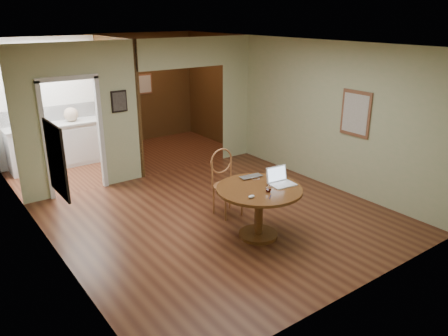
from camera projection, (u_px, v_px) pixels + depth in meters
floor at (224, 218)px, 7.09m from camera, size 5.00×5.00×0.00m
room_shell at (114, 111)px, 8.75m from camera, size 5.20×7.50×5.00m
dining_table at (259, 201)px, 6.34m from camera, size 1.25×1.25×0.78m
chair at (225, 179)px, 7.09m from camera, size 0.47×0.47×1.10m
open_laptop at (280, 180)px, 6.40m from camera, size 0.38×0.34×0.25m
closed_laptop at (253, 178)px, 6.61m from camera, size 0.38×0.27×0.03m
mouse at (251, 197)px, 5.92m from camera, size 0.10×0.06×0.04m
wine_glass at (268, 188)px, 6.12m from camera, size 0.09×0.09×0.10m
pen at (270, 197)px, 5.96m from camera, size 0.11×0.09×0.01m
kitchen_cabinet at (58, 145)px, 9.37m from camera, size 2.06×0.60×0.94m
grocery_bag at (71, 114)px, 9.36m from camera, size 0.38×0.36×0.30m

